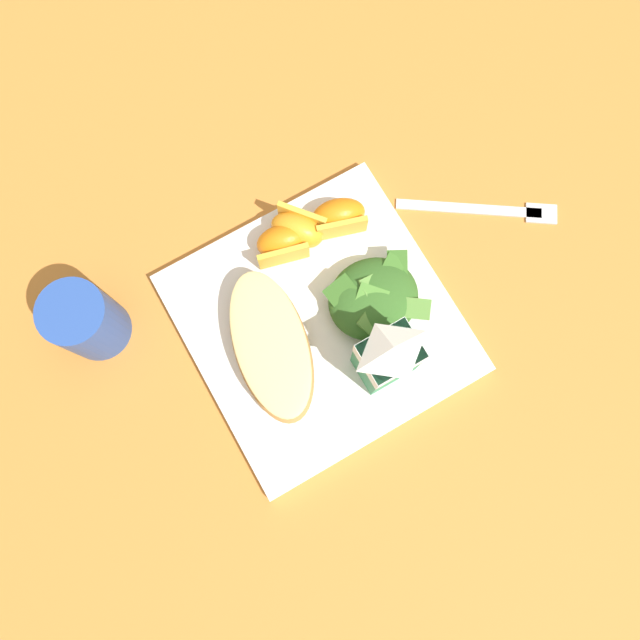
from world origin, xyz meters
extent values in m
plane|color=#C67A33|center=(0.00, 0.00, 0.00)|extent=(3.00, 3.00, 0.00)
cube|color=white|center=(0.00, 0.00, 0.01)|extent=(0.28, 0.28, 0.02)
ellipsoid|color=#B77F42|center=(0.06, 0.00, 0.03)|extent=(0.11, 0.18, 0.03)
ellipsoid|color=maroon|center=(0.06, 0.00, 0.04)|extent=(0.10, 0.17, 0.01)
ellipsoid|color=#EAD184|center=(0.06, 0.00, 0.05)|extent=(0.11, 0.18, 0.01)
ellipsoid|color=#336023|center=(-0.06, 0.01, 0.04)|extent=(0.10, 0.09, 0.04)
cube|color=#5B8E3D|center=(-0.07, 0.00, 0.05)|extent=(0.03, 0.02, 0.02)
cube|color=#3D7028|center=(-0.09, -0.01, 0.05)|extent=(0.04, 0.04, 0.01)
cube|color=#4C8433|center=(-0.06, 0.01, 0.05)|extent=(0.04, 0.04, 0.01)
cube|color=#5B8E3D|center=(-0.09, 0.04, 0.05)|extent=(0.04, 0.04, 0.01)
cube|color=#5B8E3D|center=(-0.04, 0.04, 0.05)|extent=(0.03, 0.04, 0.02)
cube|color=#3D7028|center=(-0.10, -0.01, 0.04)|extent=(0.03, 0.04, 0.01)
cube|color=#3D7028|center=(-0.03, -0.01, 0.05)|extent=(0.03, 0.03, 0.01)
cube|color=#2D8451|center=(-0.04, 0.08, 0.06)|extent=(0.06, 0.04, 0.09)
cube|color=white|center=(-0.04, 0.08, 0.09)|extent=(0.06, 0.04, 0.03)
pyramid|color=white|center=(-0.04, 0.08, 0.12)|extent=(0.06, 0.04, 0.02)
ellipsoid|color=orange|center=(-0.08, -0.09, 0.04)|extent=(0.07, 0.05, 0.04)
cube|color=gold|center=(-0.07, -0.08, 0.04)|extent=(0.06, 0.02, 0.03)
ellipsoid|color=orange|center=(-0.03, -0.10, 0.04)|extent=(0.07, 0.07, 0.04)
cube|color=gold|center=(-0.04, -0.11, 0.04)|extent=(0.04, 0.05, 0.03)
ellipsoid|color=orange|center=(-0.01, -0.10, 0.04)|extent=(0.07, 0.05, 0.04)
cube|color=gold|center=(0.00, -0.08, 0.04)|extent=(0.06, 0.02, 0.03)
cube|color=silver|center=(-0.22, -0.03, 0.00)|extent=(0.15, 0.10, 0.01)
cube|color=silver|center=(-0.29, 0.01, 0.00)|extent=(0.04, 0.04, 0.01)
cylinder|color=#284CA3|center=(0.22, -0.12, 0.05)|extent=(0.07, 0.07, 0.09)
camera|label=1|loc=(0.07, 0.13, 0.70)|focal=35.69mm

